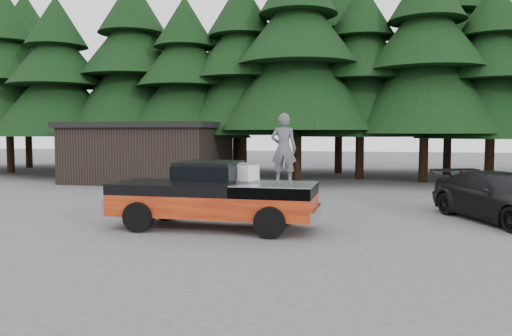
% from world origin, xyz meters
% --- Properties ---
extents(ground, '(120.00, 120.00, 0.00)m').
position_xyz_m(ground, '(0.00, 0.00, 0.00)').
color(ground, '#4C4C4E').
rests_on(ground, ground).
extents(pickup_truck, '(6.00, 2.04, 1.33)m').
position_xyz_m(pickup_truck, '(-1.21, -0.52, 0.67)').
color(pickup_truck, '#CE4713').
rests_on(pickup_truck, ground).
extents(truck_cab, '(1.66, 1.90, 0.59)m').
position_xyz_m(truck_cab, '(-1.31, -0.52, 1.62)').
color(truck_cab, black).
rests_on(truck_cab, pickup_truck).
extents(air_compressor, '(0.85, 0.78, 0.48)m').
position_xyz_m(air_compressor, '(-0.36, -0.33, 1.57)').
color(air_compressor, silver).
rests_on(air_compressor, pickup_truck).
extents(man_on_bed, '(0.73, 0.50, 1.94)m').
position_xyz_m(man_on_bed, '(0.82, -0.50, 2.30)').
color(man_on_bed, '#4F4E55').
rests_on(man_on_bed, pickup_truck).
extents(parked_car, '(4.13, 5.64, 1.52)m').
position_xyz_m(parked_car, '(7.09, 2.52, 0.76)').
color(parked_car, black).
rests_on(parked_car, ground).
extents(utility_building, '(8.40, 6.40, 3.30)m').
position_xyz_m(utility_building, '(-9.00, 12.00, 1.67)').
color(utility_building, black).
rests_on(utility_building, ground).
extents(treeline, '(60.15, 16.05, 17.50)m').
position_xyz_m(treeline, '(0.42, 17.20, 7.72)').
color(treeline, black).
rests_on(treeline, ground).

